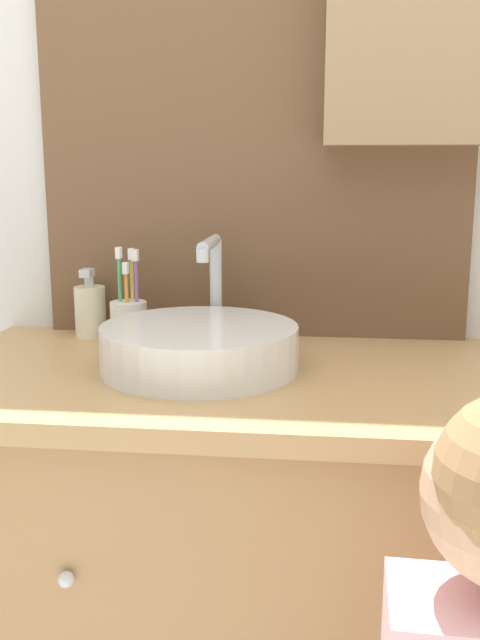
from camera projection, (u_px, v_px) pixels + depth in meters
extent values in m
cube|color=silver|center=(278.00, 139.00, 1.44)|extent=(3.20, 0.06, 2.50)
cube|color=brown|center=(254.00, 137.00, 1.41)|extent=(0.86, 0.02, 0.91)
cube|color=#B2C1CC|center=(254.00, 137.00, 1.40)|extent=(0.80, 0.01, 0.85)
cube|color=#A37A4C|center=(262.00, 604.00, 1.31)|extent=(1.12, 0.54, 0.82)
cube|color=tan|center=(263.00, 381.00, 1.22)|extent=(1.16, 0.58, 0.03)
sphere|color=silver|center=(66.00, 580.00, 1.03)|extent=(0.02, 0.02, 0.02)
sphere|color=silver|center=(436.00, 605.00, 0.97)|extent=(0.02, 0.02, 0.02)
cylinder|color=silver|center=(199.00, 348.00, 1.22)|extent=(0.34, 0.34, 0.08)
cylinder|color=silver|center=(199.00, 327.00, 1.21)|extent=(0.28, 0.28, 0.01)
cylinder|color=silver|center=(216.00, 292.00, 1.39)|extent=(0.02, 0.02, 0.20)
cylinder|color=silver|center=(209.00, 244.00, 1.30)|extent=(0.02, 0.15, 0.02)
cylinder|color=silver|center=(202.00, 255.00, 1.23)|extent=(0.02, 0.02, 0.02)
sphere|color=white|center=(263.00, 328.00, 1.40)|extent=(0.05, 0.05, 0.05)
cylinder|color=silver|center=(129.00, 322.00, 1.41)|extent=(0.07, 0.07, 0.08)
cylinder|color=#8E56B7|center=(137.00, 294.00, 1.40)|extent=(0.01, 0.01, 0.17)
cube|color=white|center=(135.00, 255.00, 1.38)|extent=(0.01, 0.02, 0.02)
cylinder|color=#E5CC4C|center=(132.00, 292.00, 1.41)|extent=(0.01, 0.01, 0.17)
cube|color=white|center=(131.00, 254.00, 1.40)|extent=(0.01, 0.02, 0.02)
cylinder|color=#47B26B|center=(120.00, 292.00, 1.40)|extent=(0.01, 0.01, 0.18)
cube|color=white|center=(119.00, 253.00, 1.38)|extent=(0.01, 0.02, 0.02)
cylinder|color=orange|center=(127.00, 301.00, 1.39)|extent=(0.01, 0.01, 0.15)
cube|color=white|center=(126.00, 268.00, 1.38)|extent=(0.01, 0.02, 0.02)
cylinder|color=beige|center=(90.00, 311.00, 1.46)|extent=(0.06, 0.06, 0.10)
cylinder|color=silver|center=(89.00, 281.00, 1.45)|extent=(0.02, 0.02, 0.02)
cube|color=silver|center=(87.00, 273.00, 1.43)|extent=(0.02, 0.03, 0.02)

